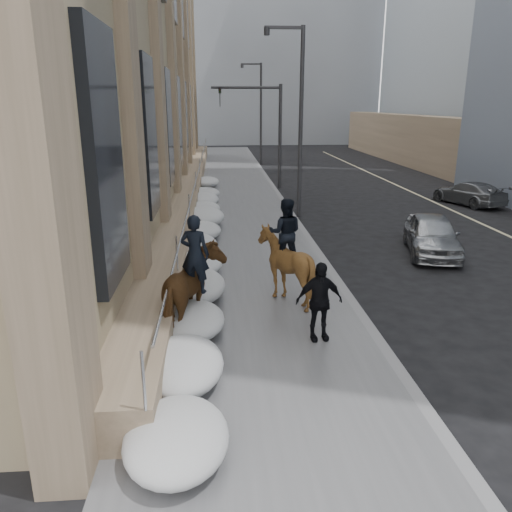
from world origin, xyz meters
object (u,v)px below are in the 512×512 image
Objects in this scene: car_grey at (469,193)px; car_silver at (432,235)px; mounted_horse_right at (285,260)px; mounted_horse_left at (193,288)px; pedestrian at (319,301)px.

car_silver is at bearing 38.31° from car_grey.
mounted_horse_right is at bearing -129.78° from car_silver.
mounted_horse_left reaches higher than pedestrian.
car_grey is (5.43, 8.25, -0.09)m from car_silver.
pedestrian is (0.42, -2.27, -0.21)m from mounted_horse_right.
car_grey is at bearing 48.45° from pedestrian.
mounted_horse_right reaches higher than pedestrian.
pedestrian reaches higher than car_silver.
pedestrian is 0.42× the size of car_grey.
pedestrian is 18.01m from car_grey.
mounted_horse_right is 0.65× the size of car_silver.
car_silver is at bearing -127.75° from mounted_horse_left.
mounted_horse_left is 19.27m from car_grey.
mounted_horse_left is 2.80m from mounted_horse_right.
mounted_horse_left is at bearing 46.40° from mounted_horse_right.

